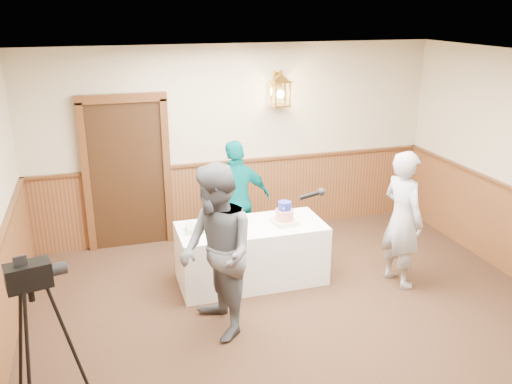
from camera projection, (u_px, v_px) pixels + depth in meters
ground at (332, 367)px, 5.21m from camera, size 7.00×7.00×0.00m
room_shell at (314, 204)px, 5.11m from camera, size 6.02×7.02×2.81m
display_table at (251, 253)px, 6.74m from camera, size 1.80×0.80×0.75m
tiered_cake at (284, 215)px, 6.63m from camera, size 0.30×0.30×0.29m
sheet_cake_yellow at (221, 227)px, 6.49m from camera, size 0.32×0.26×0.06m
sheet_cake_green at (198, 228)px, 6.44m from camera, size 0.31×0.25×0.07m
interviewer at (217, 253)px, 5.49m from camera, size 1.58×0.98×1.85m
baker at (402, 219)px, 6.54m from camera, size 0.52×0.69×1.70m
assistant_p at (237, 201)px, 7.19m from camera, size 1.02×0.56×1.66m
tv_camera_rig at (40, 348)px, 4.45m from camera, size 0.55×0.51×1.40m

